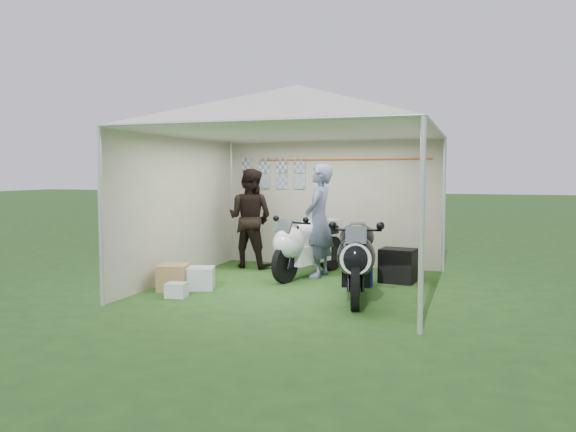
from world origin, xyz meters
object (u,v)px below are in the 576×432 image
at_px(motorcycle_white, 306,244).
at_px(person_blue_jacket, 319,221).
at_px(equipment_box, 398,265).
at_px(person_dark_jacket, 250,218).
at_px(canopy_tent, 299,114).
at_px(motorcycle_black, 357,256).
at_px(paddock_stand, 358,274).
at_px(crate_2, 176,290).
at_px(crate_1, 173,277).
at_px(crate_0, 197,278).

xyz_separation_m(motorcycle_white, person_blue_jacket, (0.19, 0.11, 0.38)).
bearing_deg(equipment_box, person_dark_jacket, 168.06).
bearing_deg(canopy_tent, motorcycle_black, -31.20).
bearing_deg(paddock_stand, motorcycle_white, 158.46).
height_order(person_blue_jacket, crate_2, person_blue_jacket).
xyz_separation_m(canopy_tent, motorcycle_white, (-0.10, 0.71, -2.02)).
height_order(canopy_tent, crate_1, canopy_tent).
xyz_separation_m(motorcycle_white, paddock_stand, (0.94, -0.37, -0.38)).
xyz_separation_m(motorcycle_black, paddock_stand, (-0.18, 0.96, -0.42)).
distance_m(motorcycle_white, crate_2, 2.41).
bearing_deg(canopy_tent, equipment_box, 28.25).
bearing_deg(equipment_box, paddock_stand, -143.28).
xyz_separation_m(person_dark_jacket, person_blue_jacket, (1.43, -0.51, 0.04)).
height_order(canopy_tent, motorcycle_white, canopy_tent).
bearing_deg(person_blue_jacket, crate_0, -42.02).
distance_m(motorcycle_white, person_blue_jacket, 0.44).
distance_m(canopy_tent, paddock_stand, 2.57).
distance_m(person_blue_jacket, equipment_box, 1.46).
distance_m(paddock_stand, person_dark_jacket, 2.50).
bearing_deg(crate_0, crate_1, -152.96).
bearing_deg(person_blue_jacket, crate_2, -33.10).
xyz_separation_m(motorcycle_white, crate_0, (-1.24, -1.42, -0.39)).
xyz_separation_m(motorcycle_black, crate_0, (-2.36, -0.09, -0.43)).
bearing_deg(crate_0, person_blue_jacket, 46.94).
distance_m(crate_0, crate_1, 0.35).
xyz_separation_m(crate_0, crate_1, (-0.31, -0.16, 0.02)).
bearing_deg(person_dark_jacket, person_blue_jacket, 165.94).
height_order(motorcycle_white, equipment_box, motorcycle_white).
bearing_deg(motorcycle_white, person_blue_jacket, 46.44).
height_order(person_blue_jacket, crate_0, person_blue_jacket).
height_order(motorcycle_black, equipment_box, motorcycle_black).
bearing_deg(canopy_tent, crate_1, -152.18).
height_order(person_dark_jacket, crate_0, person_dark_jacket).
distance_m(canopy_tent, equipment_box, 2.80).
relative_size(crate_0, crate_2, 1.77).
relative_size(canopy_tent, crate_0, 11.71).
xyz_separation_m(motorcycle_black, crate_2, (-2.37, -0.68, -0.49)).
xyz_separation_m(canopy_tent, person_blue_jacket, (0.10, 0.82, -1.65)).
xyz_separation_m(canopy_tent, crate_1, (-1.65, -0.87, -2.39)).
bearing_deg(canopy_tent, crate_0, -152.01).
relative_size(motorcycle_white, paddock_stand, 4.33).
bearing_deg(crate_1, motorcycle_white, 45.47).
bearing_deg(motorcycle_black, crate_1, 174.70).
distance_m(motorcycle_black, person_blue_jacket, 1.75).
xyz_separation_m(crate_1, crate_2, (0.30, -0.43, -0.09)).
bearing_deg(motorcycle_white, crate_2, -106.12).
bearing_deg(canopy_tent, crate_2, -135.92).
xyz_separation_m(paddock_stand, crate_0, (-2.18, -1.05, -0.01)).
relative_size(canopy_tent, equipment_box, 10.69).
relative_size(paddock_stand, crate_0, 0.94).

